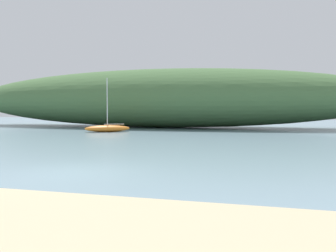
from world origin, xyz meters
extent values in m
plane|color=#7A99A8|center=(0.00, 0.00, 0.00)|extent=(120.00, 120.00, 0.00)
ellipsoid|color=#476B3D|center=(-5.58, 27.98, 3.11)|extent=(46.82, 10.50, 6.23)
ellipsoid|color=orange|center=(-7.59, 18.96, 0.30)|extent=(3.97, 3.13, 0.59)
cylinder|color=silver|center=(-7.59, 18.96, 2.53)|extent=(0.08, 0.08, 4.23)
cylinder|color=silver|center=(-7.10, 19.27, 0.66)|extent=(1.51, 0.97, 0.06)
camera|label=1|loc=(6.31, -10.91, 2.10)|focal=40.37mm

